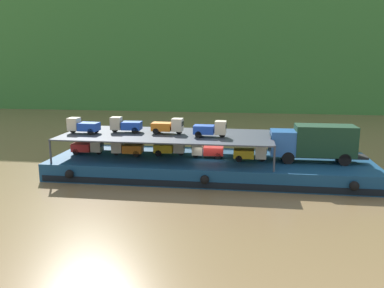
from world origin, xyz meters
TOP-DOWN VIEW (x-y plane):
  - ground_plane at (0.00, 0.00)m, footprint 400.00×400.00m
  - hillside_far_bank at (0.00, 61.77)m, footprint 130.48×38.72m
  - cargo_barge at (0.00, -0.02)m, footprint 27.39×8.79m
  - covered_lorry at (8.71, -0.07)m, footprint 7.88×2.37m
  - cargo_rack at (-3.80, 0.00)m, footprint 18.19×7.43m
  - mini_truck_lower_stern at (-11.08, -0.06)m, footprint 2.77×1.25m
  - mini_truck_lower_aft at (-7.46, -0.07)m, footprint 2.78×1.28m
  - mini_truck_lower_mid at (-3.67, 0.58)m, footprint 2.78×1.28m
  - mini_truck_lower_fore at (-0.28, 0.09)m, footprint 2.79×1.28m
  - mini_truck_lower_bow at (3.47, -0.53)m, footprint 2.75×1.22m
  - mini_truck_upper_stern at (-11.21, -0.64)m, footprint 2.79×1.29m
  - mini_truck_upper_mid at (-7.65, 0.38)m, footprint 2.79×1.29m
  - mini_truck_upper_fore at (-3.74, 0.23)m, footprint 2.76×1.24m
  - mini_truck_upper_bow at (0.09, -0.72)m, footprint 2.76×1.23m

SIDE VIEW (x-z plane):
  - ground_plane at x=0.00m, z-range 0.00..0.00m
  - cargo_barge at x=0.00m, z-range 0.00..1.50m
  - mini_truck_lower_stern at x=-11.08m, z-range 1.50..2.88m
  - mini_truck_lower_aft at x=-7.46m, z-range 1.50..2.88m
  - mini_truck_lower_mid at x=-3.67m, z-range 1.50..2.88m
  - mini_truck_lower_fore at x=-0.28m, z-range 1.50..2.88m
  - mini_truck_lower_bow at x=3.47m, z-range 1.50..2.88m
  - covered_lorry at x=8.71m, z-range 1.64..4.74m
  - cargo_rack at x=-3.80m, z-range 2.44..4.44m
  - mini_truck_upper_stern at x=-11.21m, z-range 3.50..4.88m
  - mini_truck_upper_mid at x=-7.65m, z-range 3.50..4.88m
  - mini_truck_upper_fore at x=-3.74m, z-range 3.50..4.88m
  - mini_truck_upper_bow at x=0.09m, z-range 3.50..4.88m
  - hillside_far_bank at x=0.00m, z-range 2.55..42.93m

